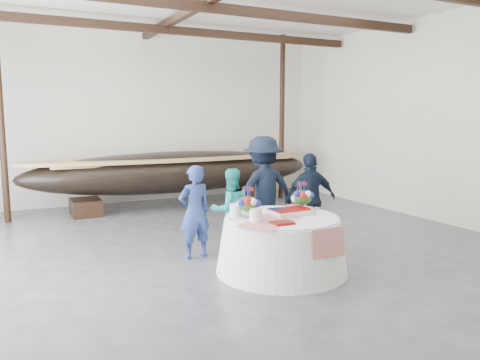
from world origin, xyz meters
name	(u,v)px	position (x,y,z in m)	size (l,w,h in m)	color
floor	(248,259)	(0.00, 0.00, 0.00)	(10.00, 12.00, 0.01)	#3D3D42
wall_back	(146,118)	(0.00, 6.00, 2.25)	(10.00, 0.02, 4.50)	silver
wall_right	(465,119)	(5.00, 0.00, 2.25)	(0.02, 12.00, 4.50)	silver
pavilion_structure	(226,14)	(0.00, 0.81, 4.00)	(9.80, 11.76, 4.50)	black
longboat_display	(178,172)	(0.43, 4.69, 0.91)	(7.61, 1.52, 1.43)	black
banquet_table	(282,244)	(0.18, -0.75, 0.42)	(1.97, 1.97, 0.84)	white
tabletop_items	(276,205)	(0.17, -0.59, 0.99)	(1.82, 1.46, 0.40)	red
guest_woman_blue	(195,212)	(-0.74, 0.47, 0.77)	(0.56, 0.37, 1.53)	navy
guest_woman_teal	(231,210)	(-0.04, 0.56, 0.72)	(0.70, 0.54, 1.44)	#22B2A8
guest_man_left	(263,191)	(0.68, 0.71, 0.98)	(1.27, 0.73, 1.97)	black
guest_man_right	(310,199)	(1.42, 0.30, 0.83)	(0.98, 0.41, 1.66)	black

